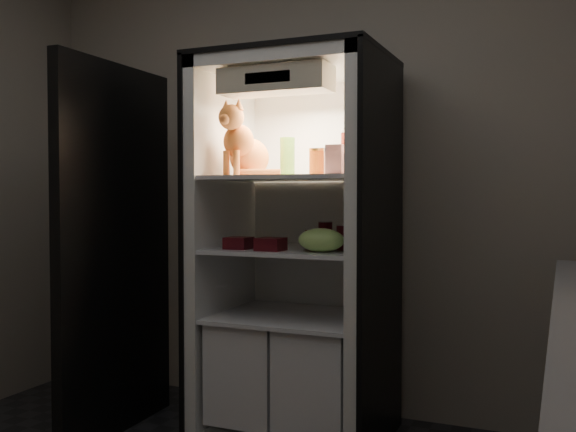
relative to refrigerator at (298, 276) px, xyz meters
name	(u,v)px	position (x,y,z in m)	size (l,w,h in m)	color
room_shell	(121,54)	(0.00, -1.38, 0.83)	(3.60, 3.60, 3.60)	white
refrigerator	(298,276)	(0.00, 0.00, 0.00)	(0.90, 0.72, 1.88)	white
fridge_door	(116,252)	(-0.85, -0.35, 0.12)	(0.09, 0.87, 1.85)	black
tabby_cat	(244,148)	(-0.23, -0.15, 0.64)	(0.31, 0.36, 0.37)	#DD5C1C
parmesan_shaker	(287,157)	(-0.07, 0.02, 0.60)	(0.08, 0.08, 0.20)	#248426
mayo_tub	(321,163)	(0.09, 0.08, 0.57)	(0.10, 0.10, 0.14)	white
salsa_jar	(317,162)	(0.12, -0.05, 0.56)	(0.08, 0.08, 0.13)	maroon
pepper_jar	(354,152)	(0.30, -0.03, 0.61)	(0.13, 0.13, 0.22)	maroon
cream_carton	(336,160)	(0.28, -0.24, 0.56)	(0.08, 0.08, 0.13)	white
soda_can_a	(325,234)	(0.13, 0.03, 0.21)	(0.07, 0.07, 0.13)	black
soda_can_b	(351,238)	(0.29, -0.04, 0.20)	(0.06, 0.06, 0.11)	black
soda_can_c	(343,237)	(0.27, -0.09, 0.21)	(0.06, 0.06, 0.12)	black
condiment_jar	(312,237)	(0.07, 0.01, 0.20)	(0.07, 0.07, 0.10)	brown
grape_bag	(321,240)	(0.20, -0.22, 0.20)	(0.22, 0.16, 0.11)	#92D161
berry_box_left	(239,243)	(-0.21, -0.23, 0.18)	(0.11, 0.11, 0.06)	#520D13
berry_box_right	(271,244)	(-0.04, -0.25, 0.18)	(0.12, 0.12, 0.06)	#520D13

